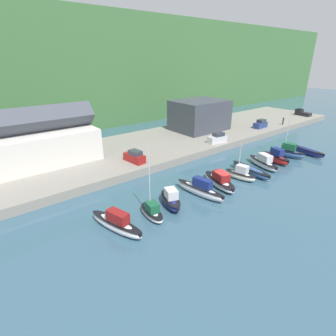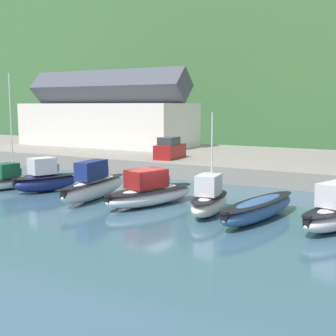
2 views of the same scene
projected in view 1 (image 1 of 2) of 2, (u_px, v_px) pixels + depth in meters
The scene contains 21 objects.
ground_plane at pixel (224, 186), 40.64m from camera, with size 320.00×320.00×0.00m, color #385B70.
hillside_backdrop at pixel (48, 68), 95.00m from camera, with size 240.00×78.78×30.11m.
quay_promenade at pixel (145, 148), 55.87m from camera, with size 125.23×21.14×1.41m.
harbor_clubhouse at pixel (25, 146), 43.19m from camera, with size 23.57×9.22×9.87m.
yacht_club_building at pixel (200, 115), 66.11m from camera, with size 13.14×10.03×7.34m.
moored_boat_0 at pixel (117, 223), 29.91m from camera, with size 3.65×8.06×2.63m.
moored_boat_1 at pixel (152, 212), 32.59m from camera, with size 2.45×5.02×9.18m.
moored_boat_2 at pixel (171, 200), 34.88m from camera, with size 3.62×5.70×2.66m.
moored_boat_3 at pixel (200, 189), 37.55m from camera, with size 2.63×8.38×2.78m.
moored_boat_4 at pixel (220, 181), 40.40m from camera, with size 4.28×7.83×2.45m.
moored_boat_5 at pixel (240, 174), 42.74m from camera, with size 2.52×5.53×6.23m.
moored_boat_6 at pixel (251, 170), 44.75m from camera, with size 2.80×8.46×1.29m.
moored_boat_7 at pixel (263, 162), 47.54m from camera, with size 4.05×7.50×2.55m.
moored_boat_8 at pixel (275, 157), 49.55m from camera, with size 2.88×6.46×2.88m.
moored_boat_9 at pixel (287, 152), 52.42m from camera, with size 2.94×7.13×9.48m.
moored_boat_10 at pixel (306, 151), 54.03m from camera, with size 2.96×8.21×1.35m.
parked_car_0 at pixel (135, 157), 46.14m from camera, with size 2.28×4.38×2.16m.
parked_car_1 at pixel (217, 138), 56.77m from camera, with size 4.41×2.37×2.16m.
parked_car_2 at pixel (261, 124), 68.85m from camera, with size 4.24×1.90×2.16m.
pickup_truck_0 at pixel (302, 113), 83.74m from camera, with size 2.35×4.88×1.90m.
person_on_quay at pixel (283, 121), 71.98m from camera, with size 0.40×0.40×2.14m.
Camera 1 is at (-29.49, -22.94, 18.41)m, focal length 28.00 mm.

